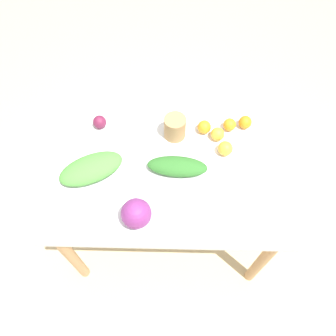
# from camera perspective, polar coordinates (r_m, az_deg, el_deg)

# --- Properties ---
(ground_plane) EXTENTS (8.00, 8.00, 0.00)m
(ground_plane) POSITION_cam_1_polar(r_m,az_deg,el_deg) (2.39, -0.00, -9.73)
(ground_plane) COLOR #C6B289
(dining_table) EXTENTS (1.20, 0.83, 0.75)m
(dining_table) POSITION_cam_1_polar(r_m,az_deg,el_deg) (1.81, -0.00, -2.19)
(dining_table) COLOR silver
(dining_table) RESTS_ON ground_plane
(cabbage_purple) EXTENTS (0.14, 0.14, 0.14)m
(cabbage_purple) POSITION_cam_1_polar(r_m,az_deg,el_deg) (1.53, -5.55, -7.90)
(cabbage_purple) COLOR #7A2D75
(cabbage_purple) RESTS_ON dining_table
(paper_bag) EXTENTS (0.12, 0.12, 0.14)m
(paper_bag) POSITION_cam_1_polar(r_m,az_deg,el_deg) (1.79, 1.21, 7.08)
(paper_bag) COLOR #A87F51
(paper_bag) RESTS_ON dining_table
(greens_bunch_beet_tops) EXTENTS (0.37, 0.30, 0.09)m
(greens_bunch_beet_tops) POSITION_cam_1_polar(r_m,az_deg,el_deg) (1.71, -13.24, -0.09)
(greens_bunch_beet_tops) COLOR #4C933D
(greens_bunch_beet_tops) RESTS_ON dining_table
(greens_bunch_dandelion) EXTENTS (0.32, 0.14, 0.08)m
(greens_bunch_dandelion) POSITION_cam_1_polar(r_m,az_deg,el_deg) (1.68, 1.63, 0.36)
(greens_bunch_dandelion) COLOR #2D6B28
(greens_bunch_dandelion) RESTS_ON dining_table
(beet_root) EXTENTS (0.08, 0.08, 0.08)m
(beet_root) POSITION_cam_1_polar(r_m,az_deg,el_deg) (1.89, -11.82, 7.85)
(beet_root) COLOR maroon
(beet_root) RESTS_ON dining_table
(orange_0) EXTENTS (0.08, 0.08, 0.08)m
(orange_0) POSITION_cam_1_polar(r_m,az_deg,el_deg) (1.77, 9.95, 3.37)
(orange_0) COLOR #F9A833
(orange_0) RESTS_ON dining_table
(orange_1) EXTENTS (0.08, 0.08, 0.08)m
(orange_1) POSITION_cam_1_polar(r_m,az_deg,el_deg) (1.84, 6.32, 7.10)
(orange_1) COLOR orange
(orange_1) RESTS_ON dining_table
(orange_2) EXTENTS (0.07, 0.07, 0.07)m
(orange_2) POSITION_cam_1_polar(r_m,az_deg,el_deg) (1.88, 10.67, 7.43)
(orange_2) COLOR orange
(orange_2) RESTS_ON dining_table
(orange_3) EXTENTS (0.07, 0.07, 0.07)m
(orange_3) POSITION_cam_1_polar(r_m,az_deg,el_deg) (1.90, 13.29, 7.76)
(orange_3) COLOR orange
(orange_3) RESTS_ON dining_table
(orange_4) EXTENTS (0.08, 0.08, 0.08)m
(orange_4) POSITION_cam_1_polar(r_m,az_deg,el_deg) (1.82, 8.63, 5.86)
(orange_4) COLOR #F9A833
(orange_4) RESTS_ON dining_table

